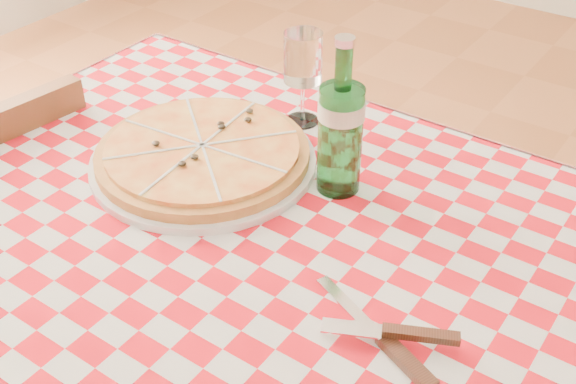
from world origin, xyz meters
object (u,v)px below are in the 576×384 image
at_px(water_bottle, 341,117).
at_px(wine_glass, 303,79).
at_px(pizza_plate, 203,153).
at_px(chair_far, 3,249).
at_px(dining_table, 276,303).

bearing_deg(water_bottle, wine_glass, 139.56).
bearing_deg(pizza_plate, water_bottle, 18.94).
relative_size(chair_far, pizza_plate, 2.20).
xyz_separation_m(dining_table, pizza_plate, (-0.22, 0.11, 0.12)).
height_order(chair_far, pizza_plate, chair_far).
xyz_separation_m(dining_table, chair_far, (-0.66, -0.04, -0.19)).
bearing_deg(water_bottle, pizza_plate, -161.06).
bearing_deg(chair_far, wine_glass, -137.05).
relative_size(dining_table, wine_glass, 7.06).
bearing_deg(chair_far, dining_table, -169.86).
bearing_deg(pizza_plate, dining_table, -26.13).
height_order(dining_table, wine_glass, wine_glass).
height_order(chair_far, wine_glass, wine_glass).
relative_size(dining_table, chair_far, 1.47).
bearing_deg(wine_glass, chair_far, -143.99).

